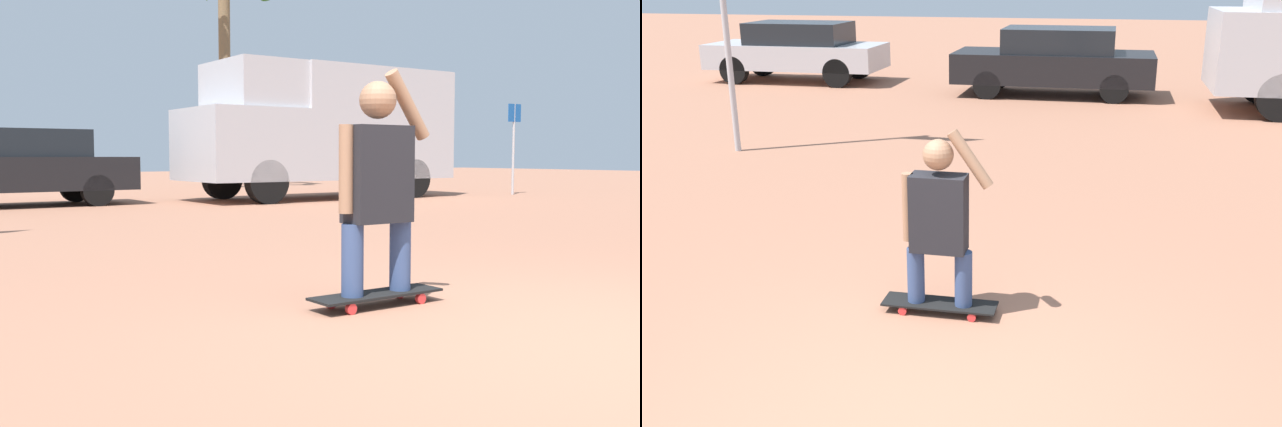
% 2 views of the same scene
% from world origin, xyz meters
% --- Properties ---
extents(ground_plane, '(80.00, 80.00, 0.00)m').
position_xyz_m(ground_plane, '(0.00, 0.00, 0.00)').
color(ground_plane, '#A36B51').
extents(skateboard, '(0.93, 0.25, 0.09)m').
position_xyz_m(skateboard, '(-0.32, 1.39, 0.07)').
color(skateboard, black).
rests_on(skateboard, ground_plane).
extents(person_skateboarder, '(0.72, 0.24, 1.44)m').
position_xyz_m(person_skateboarder, '(-0.32, 1.39, 0.84)').
color(person_skateboarder, '#384C7A').
rests_on(person_skateboarder, skateboard).
extents(camper_van, '(6.24, 2.27, 2.93)m').
position_xyz_m(camper_van, '(6.05, 11.25, 1.62)').
color(camper_van, black).
rests_on(camper_van, ground_plane).
extents(parked_car_black, '(4.34, 1.75, 1.47)m').
position_xyz_m(parked_car_black, '(-0.32, 12.34, 0.77)').
color(parked_car_black, black).
rests_on(parked_car_black, ground_plane).
extents(street_sign, '(0.44, 0.06, 2.25)m').
position_xyz_m(street_sign, '(10.83, 9.83, 1.45)').
color(street_sign, '#B7B7BC').
rests_on(street_sign, ground_plane).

